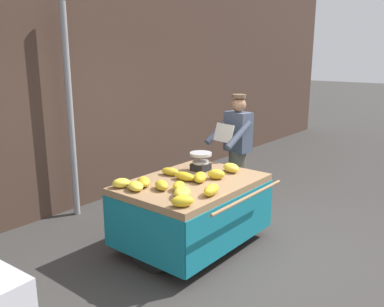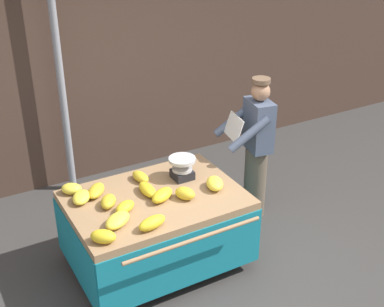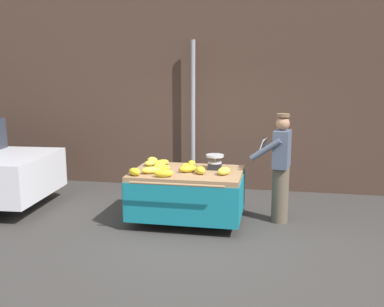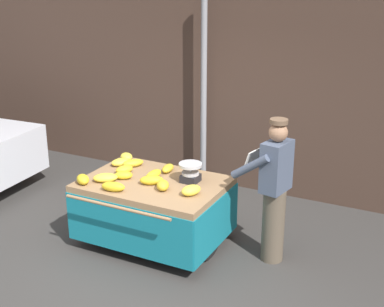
{
  "view_description": "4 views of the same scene",
  "coord_description": "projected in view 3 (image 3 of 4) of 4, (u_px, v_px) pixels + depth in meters",
  "views": [
    {
      "loc": [
        -3.87,
        -2.26,
        2.29
      ],
      "look_at": [
        -0.22,
        0.7,
        1.13
      ],
      "focal_mm": 38.17,
      "sensor_mm": 36.0,
      "label": 1
    },
    {
      "loc": [
        -2.14,
        -3.33,
        3.5
      ],
      "look_at": [
        0.15,
        0.72,
        1.14
      ],
      "focal_mm": 48.65,
      "sensor_mm": 36.0,
      "label": 2
    },
    {
      "loc": [
        0.99,
        -5.79,
        2.32
      ],
      "look_at": [
        -0.22,
        0.53,
        1.12
      ],
      "focal_mm": 40.54,
      "sensor_mm": 36.0,
      "label": 3
    },
    {
      "loc": [
        2.84,
        -4.52,
        3.3
      ],
      "look_at": [
        0.14,
        0.75,
        1.21
      ],
      "focal_mm": 50.59,
      "sensor_mm": 36.0,
      "label": 4
    }
  ],
  "objects": [
    {
      "name": "banana_bunch_2",
      "position": [
        135.0,
        172.0,
        6.39
      ],
      "size": [
        0.26,
        0.25,
        0.11
      ],
      "primitive_type": "ellipsoid",
      "rotation": [
        0.0,
        0.0,
        0.89
      ],
      "color": "gold",
      "rests_on": "banana_cart"
    },
    {
      "name": "banana_bunch_4",
      "position": [
        164.0,
        173.0,
        6.29
      ],
      "size": [
        0.3,
        0.19,
        0.11
      ],
      "primitive_type": "ellipsoid",
      "rotation": [
        0.0,
        0.0,
        1.8
      ],
      "color": "gold",
      "rests_on": "banana_cart"
    },
    {
      "name": "banana_bunch_7",
      "position": [
        162.0,
        163.0,
        7.09
      ],
      "size": [
        0.28,
        0.31,
        0.1
      ],
      "primitive_type": "ellipsoid",
      "rotation": [
        0.0,
        0.0,
        2.49
      ],
      "color": "gold",
      "rests_on": "banana_cart"
    },
    {
      "name": "banana_bunch_8",
      "position": [
        163.0,
        168.0,
        6.66
      ],
      "size": [
        0.26,
        0.22,
        0.1
      ],
      "primitive_type": "ellipsoid",
      "rotation": [
        0.0,
        0.0,
        2.08
      ],
      "color": "gold",
      "rests_on": "banana_cart"
    },
    {
      "name": "back_wall",
      "position": [
        225.0,
        84.0,
        8.61
      ],
      "size": [
        16.0,
        0.24,
        4.2
      ],
      "primitive_type": "cube",
      "color": "#473328",
      "rests_on": "ground"
    },
    {
      "name": "ground_plane",
      "position": [
        200.0,
        238.0,
        6.2
      ],
      "size": [
        60.0,
        60.0,
        0.0
      ],
      "primitive_type": "plane",
      "color": "#383533"
    },
    {
      "name": "banana_bunch_6",
      "position": [
        160.0,
        166.0,
        6.84
      ],
      "size": [
        0.24,
        0.27,
        0.1
      ],
      "primitive_type": "ellipsoid",
      "rotation": [
        0.0,
        0.0,
        2.59
      ],
      "color": "gold",
      "rests_on": "banana_cart"
    },
    {
      "name": "banana_bunch_11",
      "position": [
        192.0,
        163.0,
        7.03
      ],
      "size": [
        0.15,
        0.26,
        0.09
      ],
      "primitive_type": "ellipsoid",
      "rotation": [
        0.0,
        0.0,
        0.13
      ],
      "color": "gold",
      "rests_on": "banana_cart"
    },
    {
      "name": "banana_bunch_0",
      "position": [
        151.0,
        170.0,
        6.53
      ],
      "size": [
        0.34,
        0.31,
        0.1
      ],
      "primitive_type": "ellipsoid",
      "rotation": [
        0.0,
        0.0,
        2.18
      ],
      "color": "yellow",
      "rests_on": "banana_cart"
    },
    {
      "name": "weighing_scale",
      "position": [
        215.0,
        162.0,
        6.79
      ],
      "size": [
        0.28,
        0.28,
        0.24
      ],
      "color": "black",
      "rests_on": "banana_cart"
    },
    {
      "name": "banana_cart",
      "position": [
        187.0,
        184.0,
        6.74
      ],
      "size": [
        1.71,
        1.4,
        0.83
      ],
      "color": "#93704C",
      "rests_on": "ground"
    },
    {
      "name": "banana_bunch_3",
      "position": [
        152.0,
        160.0,
        7.27
      ],
      "size": [
        0.25,
        0.24,
        0.1
      ],
      "primitive_type": "ellipsoid",
      "rotation": [
        0.0,
        0.0,
        0.94
      ],
      "color": "yellow",
      "rests_on": "banana_cart"
    },
    {
      "name": "vendor_person",
      "position": [
        280.0,
        168.0,
        6.72
      ],
      "size": [
        0.64,
        0.59,
        1.71
      ],
      "color": "brown",
      "rests_on": "ground"
    },
    {
      "name": "banana_bunch_1",
      "position": [
        185.0,
        167.0,
        6.78
      ],
      "size": [
        0.13,
        0.3,
        0.1
      ],
      "primitive_type": "ellipsoid",
      "rotation": [
        0.0,
        0.0,
        3.13
      ],
      "color": "gold",
      "rests_on": "banana_cart"
    },
    {
      "name": "street_pole",
      "position": [
        193.0,
        117.0,
        8.52
      ],
      "size": [
        0.09,
        0.09,
        2.95
      ],
      "primitive_type": "cylinder",
      "color": "gray",
      "rests_on": "ground"
    },
    {
      "name": "banana_bunch_10",
      "position": [
        188.0,
        169.0,
        6.6
      ],
      "size": [
        0.31,
        0.26,
        0.11
      ],
      "primitive_type": "ellipsoid",
      "rotation": [
        0.0,
        0.0,
        2.09
      ],
      "color": "gold",
      "rests_on": "banana_cart"
    },
    {
      "name": "banana_bunch_5",
      "position": [
        224.0,
        171.0,
        6.44
      ],
      "size": [
        0.25,
        0.29,
        0.11
      ],
      "primitive_type": "ellipsoid",
      "rotation": [
        0.0,
        0.0,
        2.76
      ],
      "color": "yellow",
      "rests_on": "banana_cart"
    },
    {
      "name": "banana_bunch_9",
      "position": [
        200.0,
        170.0,
        6.48
      ],
      "size": [
        0.22,
        0.25,
        0.12
      ],
      "primitive_type": "ellipsoid",
      "rotation": [
        0.0,
        0.0,
        0.5
      ],
      "color": "gold",
      "rests_on": "banana_cart"
    },
    {
      "name": "banana_bunch_12",
      "position": [
        151.0,
        163.0,
        7.07
      ],
      "size": [
        0.27,
        0.29,
        0.09
      ],
      "primitive_type": "ellipsoid",
      "rotation": [
        0.0,
        0.0,
        2.61
      ],
      "color": "yellow",
      "rests_on": "banana_cart"
    }
  ]
}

